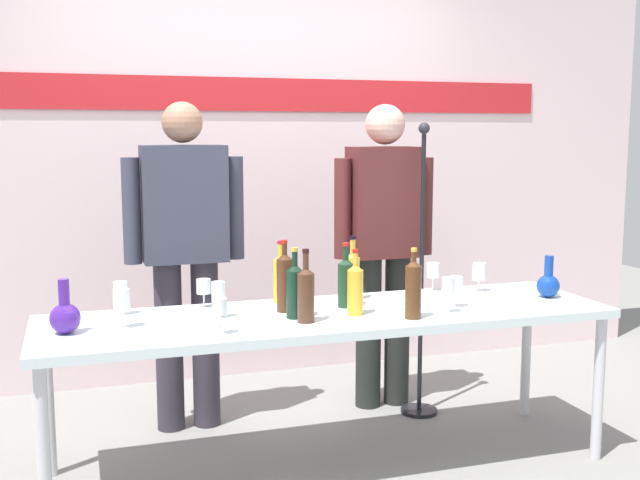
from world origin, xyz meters
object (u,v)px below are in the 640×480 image
at_px(wine_bottle_5, 306,293).
at_px(wine_bottle_7, 353,274).
at_px(presenter_right, 384,237).
at_px(wine_glass_right_1, 433,271).
at_px(decanter_blue_right, 548,284).
at_px(wine_bottle_1, 295,289).
at_px(wine_bottle_6, 285,281).
at_px(wine_glass_left_0, 121,292).
at_px(wine_glass_left_1, 220,308).
at_px(wine_glass_right_3, 456,286).
at_px(wine_bottle_0, 413,288).
at_px(wine_bottle_3, 280,277).
at_px(microphone_stand, 421,318).
at_px(wine_glass_left_4, 122,300).
at_px(wine_bottle_4, 355,288).
at_px(wine_bottle_2, 346,280).
at_px(wine_glass_right_0, 479,272).
at_px(decanter_blue_left, 65,316).
at_px(wine_glass_right_2, 448,287).
at_px(display_table, 330,324).
at_px(wine_glass_left_3, 204,287).
at_px(wine_glass_left_2, 218,293).

xyz_separation_m(wine_bottle_5, wine_bottle_7, (0.34, 0.36, -0.00)).
xyz_separation_m(presenter_right, wine_glass_right_1, (0.10, -0.40, -0.12)).
bearing_deg(decanter_blue_right, wine_bottle_1, -178.70).
xyz_separation_m(wine_bottle_5, wine_bottle_6, (-0.03, 0.22, 0.01)).
relative_size(wine_glass_left_0, wine_glass_left_1, 1.01).
height_order(decanter_blue_right, wine_glass_right_3, decanter_blue_right).
relative_size(wine_bottle_0, wine_bottle_5, 0.98).
bearing_deg(wine_bottle_3, decanter_blue_right, -12.88).
distance_m(wine_bottle_5, microphone_stand, 1.11).
xyz_separation_m(wine_bottle_5, wine_glass_left_4, (-0.75, 0.13, -0.01)).
bearing_deg(wine_bottle_4, wine_bottle_0, -33.06).
bearing_deg(wine_glass_right_1, wine_bottle_3, -178.59).
bearing_deg(wine_bottle_0, wine_glass_left_4, 170.02).
bearing_deg(wine_bottle_2, wine_glass_right_0, 9.23).
height_order(decanter_blue_left, wine_glass_right_2, decanter_blue_left).
height_order(wine_glass_left_1, wine_glass_right_0, wine_glass_left_1).
bearing_deg(wine_glass_right_0, wine_glass_right_1, 158.87).
bearing_deg(wine_bottle_2, decanter_blue_right, -5.83).
distance_m(wine_bottle_5, wine_glass_right_2, 0.65).
bearing_deg(display_table, wine_bottle_0, -35.44).
distance_m(wine_glass_left_3, wine_glass_right_1, 1.17).
distance_m(wine_bottle_7, wine_glass_left_4, 1.11).
height_order(display_table, wine_glass_left_3, wine_glass_left_3).
bearing_deg(wine_glass_left_0, wine_bottle_4, -17.81).
bearing_deg(wine_glass_right_1, wine_glass_left_4, -169.28).
distance_m(wine_bottle_2, wine_glass_right_3, 0.51).
height_order(display_table, wine_glass_right_0, wine_glass_right_0).
bearing_deg(wine_glass_left_0, decanter_blue_left, -131.67).
height_order(wine_bottle_2, wine_glass_left_2, wine_bottle_2).
distance_m(wine_glass_left_4, wine_glass_right_2, 1.41).
height_order(decanter_blue_right, microphone_stand, microphone_stand).
height_order(wine_glass_right_1, wine_glass_right_3, wine_glass_right_1).
bearing_deg(presenter_right, wine_glass_right_2, -93.15).
xyz_separation_m(decanter_blue_right, wine_bottle_4, (-1.02, -0.06, 0.05)).
distance_m(presenter_right, wine_glass_right_3, 0.78).
bearing_deg(wine_glass_left_2, wine_glass_right_3, -6.52).
relative_size(wine_bottle_3, wine_bottle_4, 1.01).
xyz_separation_m(wine_bottle_4, microphone_stand, (0.59, 0.58, -0.32)).
xyz_separation_m(decanter_blue_right, wine_bottle_7, (-0.93, 0.24, 0.06)).
bearing_deg(wine_bottle_6, wine_bottle_2, 0.26).
relative_size(wine_bottle_7, wine_glass_left_3, 2.34).
distance_m(decanter_blue_right, wine_glass_right_3, 0.53).
height_order(presenter_right, wine_glass_right_3, presenter_right).
height_order(wine_bottle_4, wine_glass_left_2, wine_bottle_4).
xyz_separation_m(wine_bottle_1, wine_glass_left_2, (-0.31, 0.10, -0.02)).
bearing_deg(wine_bottle_2, wine_bottle_4, -94.37).
bearing_deg(wine_bottle_2, wine_bottle_3, 144.18).
bearing_deg(wine_glass_right_0, wine_glass_left_2, -173.48).
xyz_separation_m(display_table, wine_bottle_4, (0.09, -0.08, 0.17)).
distance_m(wine_bottle_6, wine_glass_right_2, 0.73).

